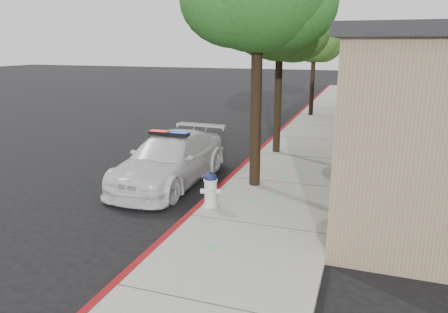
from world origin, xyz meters
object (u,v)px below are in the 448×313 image
fire_hydrant (211,189)px  street_tree_far (315,43)px  street_tree_mid (281,27)px  police_car (170,159)px

fire_hydrant → street_tree_far: street_tree_far is taller
street_tree_mid → street_tree_far: bearing=89.5°
fire_hydrant → street_tree_far: 14.75m
fire_hydrant → street_tree_mid: bearing=68.6°
police_car → street_tree_mid: 5.96m
police_car → fire_hydrant: bearing=-40.7°
police_car → street_tree_far: 13.27m
fire_hydrant → street_tree_far: bearing=70.5°
street_tree_mid → street_tree_far: 8.61m
fire_hydrant → street_tree_mid: street_tree_mid is taller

